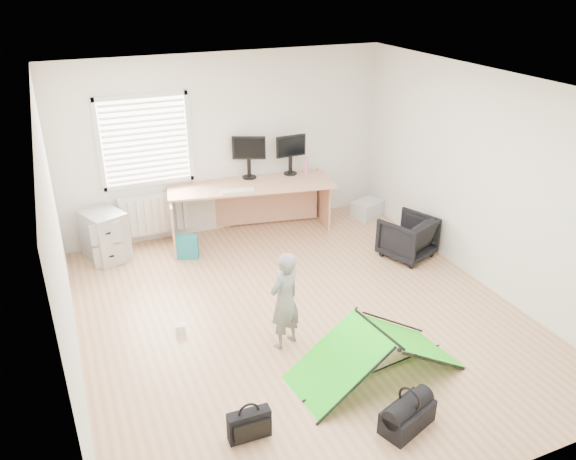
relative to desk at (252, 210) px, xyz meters
name	(u,v)px	position (x,y,z in m)	size (l,w,h in m)	color
ground	(301,315)	(-0.21, -2.31, -0.42)	(5.50, 5.50, 0.00)	tan
back_wall	(227,145)	(-0.21, 0.44, 0.93)	(5.00, 0.02, 2.70)	silver
window	(145,141)	(-1.41, 0.40, 1.13)	(1.20, 0.06, 1.20)	silver
radiator	(154,214)	(-1.41, 0.36, 0.03)	(1.00, 0.12, 0.60)	silver
desk	(252,210)	(0.00, 0.00, 0.00)	(2.46, 0.78, 0.84)	tan
filing_cabinet	(105,236)	(-2.16, 0.08, -0.06)	(0.46, 0.61, 0.72)	#A2A4A7
monitor_left	(249,163)	(0.07, 0.27, 0.66)	(0.50, 0.11, 0.48)	black
monitor_right	(290,160)	(0.72, 0.18, 0.65)	(0.48, 0.10, 0.46)	black
keyboard	(238,191)	(-0.27, -0.21, 0.43)	(0.48, 0.16, 0.02)	beige
thermos	(306,165)	(0.96, 0.12, 0.55)	(0.07, 0.07, 0.26)	#C66F91
office_chair	(407,237)	(1.79, -1.53, -0.12)	(0.65, 0.67, 0.61)	black
person	(285,300)	(-0.61, -2.75, 0.14)	(0.41, 0.27, 1.12)	gray
kite	(377,351)	(0.06, -3.57, -0.15)	(1.75, 0.77, 0.54)	#1EDA14
storage_crate	(367,209)	(2.00, -0.08, -0.28)	(0.48, 0.34, 0.27)	#B8BBC1
tote_bag	(188,247)	(-1.10, -0.36, -0.24)	(0.30, 0.13, 0.35)	#1D7580
laptop_bag	(249,425)	(-1.42, -3.88, -0.27)	(0.38, 0.11, 0.29)	black
white_box	(180,328)	(-1.62, -2.09, -0.37)	(0.10, 0.10, 0.10)	silver
duffel_bag	(407,417)	(-0.07, -4.32, -0.30)	(0.52, 0.27, 0.23)	black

